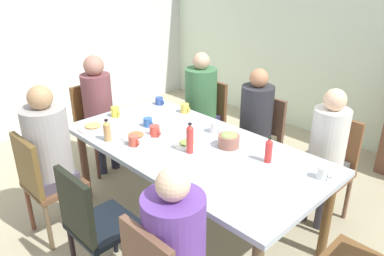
{
  "coord_description": "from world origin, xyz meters",
  "views": [
    {
      "loc": [
        1.88,
        -1.85,
        2.08
      ],
      "look_at": [
        0.0,
        0.0,
        0.9
      ],
      "focal_mm": 35.45,
      "sensor_mm": 36.0,
      "label": 1
    }
  ],
  "objects_px": {
    "chair_4": "(96,122)",
    "bottle_0": "(269,150)",
    "chair_1": "(93,222)",
    "cup_7": "(323,173)",
    "chair_2": "(44,181)",
    "cup_6": "(215,127)",
    "bowl_0": "(229,140)",
    "cup_1": "(115,112)",
    "plate_0": "(187,144)",
    "chair_5": "(329,164)",
    "plate_1": "(136,136)",
    "plate_2": "(93,127)",
    "person_3": "(255,121)",
    "cup_4": "(159,101)",
    "bottle_2": "(190,139)",
    "dining_table": "(192,153)",
    "person_2": "(50,149)",
    "cup_0": "(134,141)",
    "person_7": "(176,245)",
    "cup_3": "(185,108)",
    "person_4": "(98,104)",
    "chair_3": "(259,137)",
    "cup_2": "(155,131)",
    "person_5": "(327,147)",
    "cup_5": "(148,122)",
    "chair_0": "(206,117)",
    "bottle_1": "(107,131)",
    "person_0": "(200,99)"
  },
  "relations": [
    {
      "from": "chair_3",
      "to": "cup_0",
      "type": "distance_m",
      "value": 1.3
    },
    {
      "from": "dining_table",
      "to": "person_2",
      "type": "height_order",
      "value": "person_2"
    },
    {
      "from": "bowl_0",
      "to": "chair_5",
      "type": "bearing_deg",
      "value": 55.3
    },
    {
      "from": "plate_1",
      "to": "cup_7",
      "type": "bearing_deg",
      "value": 19.95
    },
    {
      "from": "person_7",
      "to": "cup_6",
      "type": "distance_m",
      "value": 1.36
    },
    {
      "from": "cup_1",
      "to": "cup_7",
      "type": "bearing_deg",
      "value": 10.89
    },
    {
      "from": "chair_1",
      "to": "cup_3",
      "type": "xyz_separation_m",
      "value": [
        -0.54,
        1.35,
        0.28
      ]
    },
    {
      "from": "plate_1",
      "to": "bottle_2",
      "type": "height_order",
      "value": "bottle_2"
    },
    {
      "from": "chair_4",
      "to": "cup_2",
      "type": "relative_size",
      "value": 7.58
    },
    {
      "from": "chair_1",
      "to": "cup_0",
      "type": "bearing_deg",
      "value": 118.47
    },
    {
      "from": "chair_4",
      "to": "person_7",
      "type": "bearing_deg",
      "value": -20.83
    },
    {
      "from": "bottle_0",
      "to": "bowl_0",
      "type": "bearing_deg",
      "value": -177.22
    },
    {
      "from": "dining_table",
      "to": "chair_2",
      "type": "bearing_deg",
      "value": -127.98
    },
    {
      "from": "chair_2",
      "to": "cup_5",
      "type": "height_order",
      "value": "chair_2"
    },
    {
      "from": "bottle_2",
      "to": "person_7",
      "type": "bearing_deg",
      "value": -48.73
    },
    {
      "from": "chair_1",
      "to": "cup_7",
      "type": "xyz_separation_m",
      "value": [
        0.95,
        1.19,
        0.28
      ]
    },
    {
      "from": "person_3",
      "to": "chair_4",
      "type": "xyz_separation_m",
      "value": [
        -1.45,
        -0.82,
        -0.2
      ]
    },
    {
      "from": "chair_1",
      "to": "bottle_1",
      "type": "bearing_deg",
      "value": 137.42
    },
    {
      "from": "plate_1",
      "to": "plate_2",
      "type": "xyz_separation_m",
      "value": [
        -0.41,
        -0.15,
        0.0
      ]
    },
    {
      "from": "cup_3",
      "to": "chair_4",
      "type": "bearing_deg",
      "value": -153.94
    },
    {
      "from": "person_5",
      "to": "person_7",
      "type": "relative_size",
      "value": 1.01
    },
    {
      "from": "cup_4",
      "to": "bottle_2",
      "type": "height_order",
      "value": "bottle_2"
    },
    {
      "from": "chair_4",
      "to": "bottle_0",
      "type": "bearing_deg",
      "value": 5.86
    },
    {
      "from": "cup_6",
      "to": "bottle_1",
      "type": "distance_m",
      "value": 0.88
    },
    {
      "from": "chair_1",
      "to": "chair_5",
      "type": "relative_size",
      "value": 1.0
    },
    {
      "from": "person_7",
      "to": "cup_2",
      "type": "relative_size",
      "value": 9.9
    },
    {
      "from": "chair_0",
      "to": "bottle_0",
      "type": "relative_size",
      "value": 4.56
    },
    {
      "from": "chair_3",
      "to": "cup_2",
      "type": "relative_size",
      "value": 7.58
    },
    {
      "from": "plate_1",
      "to": "cup_3",
      "type": "height_order",
      "value": "cup_3"
    },
    {
      "from": "cup_0",
      "to": "cup_7",
      "type": "distance_m",
      "value": 1.4
    },
    {
      "from": "chair_2",
      "to": "cup_6",
      "type": "distance_m",
      "value": 1.42
    },
    {
      "from": "dining_table",
      "to": "person_5",
      "type": "bearing_deg",
      "value": 49.04
    },
    {
      "from": "chair_4",
      "to": "bottle_0",
      "type": "height_order",
      "value": "bottle_0"
    },
    {
      "from": "plate_0",
      "to": "person_5",
      "type": "bearing_deg",
      "value": 48.77
    },
    {
      "from": "chair_0",
      "to": "chair_3",
      "type": "distance_m",
      "value": 0.71
    },
    {
      "from": "person_7",
      "to": "chair_5",
      "type": "bearing_deg",
      "value": 90.0
    },
    {
      "from": "person_4",
      "to": "bottle_2",
      "type": "relative_size",
      "value": 5.11
    },
    {
      "from": "cup_1",
      "to": "plate_0",
      "type": "bearing_deg",
      "value": 3.68
    },
    {
      "from": "cup_1",
      "to": "cup_0",
      "type": "bearing_deg",
      "value": -21.6
    },
    {
      "from": "chair_2",
      "to": "chair_4",
      "type": "relative_size",
      "value": 1.0
    },
    {
      "from": "person_7",
      "to": "plate_1",
      "type": "xyz_separation_m",
      "value": [
        -1.13,
        0.6,
        0.05
      ]
    },
    {
      "from": "cup_5",
      "to": "person_3",
      "type": "bearing_deg",
      "value": 57.28
    },
    {
      "from": "dining_table",
      "to": "person_2",
      "type": "bearing_deg",
      "value": -130.85
    },
    {
      "from": "chair_5",
      "to": "bottle_0",
      "type": "xyz_separation_m",
      "value": [
        -0.15,
        -0.7,
        0.33
      ]
    },
    {
      "from": "chair_2",
      "to": "chair_4",
      "type": "height_order",
      "value": "same"
    },
    {
      "from": "chair_3",
      "to": "bottle_0",
      "type": "height_order",
      "value": "bottle_0"
    },
    {
      "from": "bowl_0",
      "to": "cup_6",
      "type": "bearing_deg",
      "value": 153.93
    },
    {
      "from": "person_0",
      "to": "chair_4",
      "type": "distance_m",
      "value": 1.13
    },
    {
      "from": "bottle_1",
      "to": "cup_6",
      "type": "bearing_deg",
      "value": 55.6
    },
    {
      "from": "chair_4",
      "to": "bottle_2",
      "type": "height_order",
      "value": "bottle_2"
    }
  ]
}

